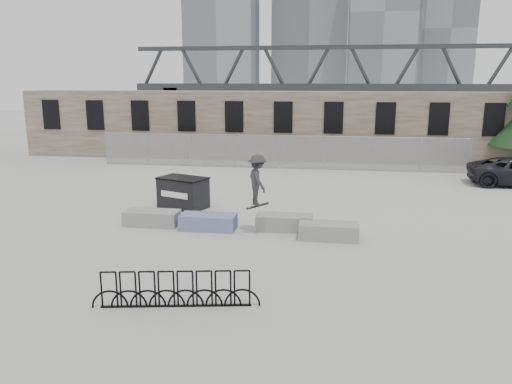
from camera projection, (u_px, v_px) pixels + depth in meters
ground at (244, 228)px, 18.16m from camera, size 120.00×120.00×0.00m
stone_wall at (285, 126)px, 33.32m from camera, size 36.00×2.58×4.50m
chainlink_fence at (279, 152)px, 29.99m from camera, size 22.06×0.06×2.02m
planter_far_left at (152, 217)px, 18.52m from camera, size 2.00×0.90×0.55m
planter_center_left at (208, 221)px, 18.01m from camera, size 2.00×0.90×0.55m
planter_center_right at (284, 222)px, 17.96m from camera, size 2.00×0.90×0.55m
planter_offset at (328, 231)px, 16.92m from camera, size 2.00×0.90×0.55m
dumpster at (183, 192)px, 20.94m from camera, size 2.28×1.84×1.30m
bike_rack at (176, 290)px, 11.85m from camera, size 3.99×0.75×0.90m
skyline_towers at (315, 2)px, 104.14m from camera, size 58.00×28.00×48.00m
truss_bridge at (382, 87)px, 68.85m from camera, size 70.00×3.00×9.80m
skateboarder at (258, 180)px, 17.01m from camera, size 1.11×1.32×1.92m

